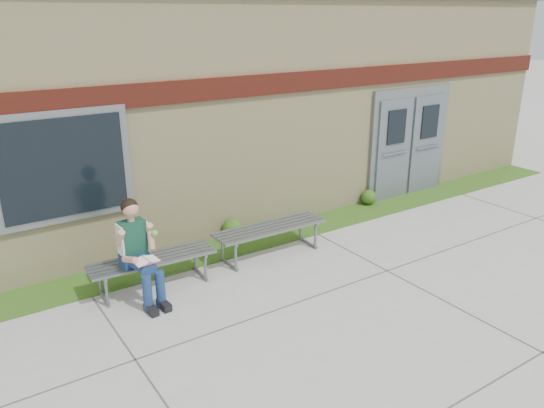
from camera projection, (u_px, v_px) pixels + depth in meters
ground at (361, 304)px, 7.21m from camera, size 80.00×80.00×0.00m
grass_strip at (259, 239)px, 9.24m from camera, size 16.00×0.80×0.02m
school_building at (172, 95)px, 11.19m from camera, size 16.20×6.22×4.20m
bench_left at (153, 265)px, 7.53m from camera, size 1.82×0.59×0.47m
bench_right at (270, 233)px, 8.56m from camera, size 1.91×0.56×0.49m
girl at (138, 250)px, 7.10m from camera, size 0.54×0.87×1.42m
shrub_mid at (233, 229)px, 9.18m from camera, size 0.37×0.37×0.37m
shrub_east at (369, 197)px, 10.86m from camera, size 0.31×0.31×0.31m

